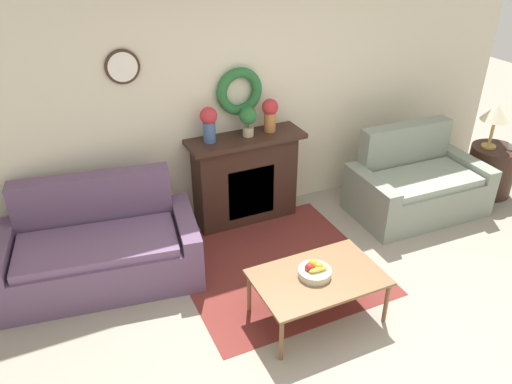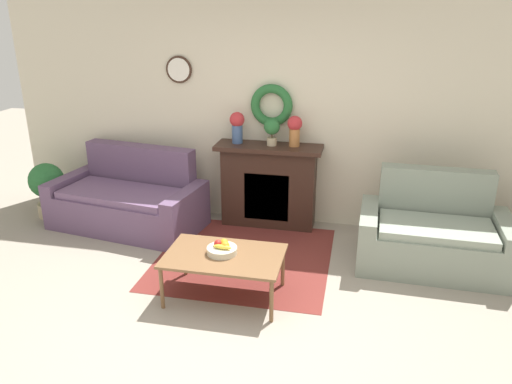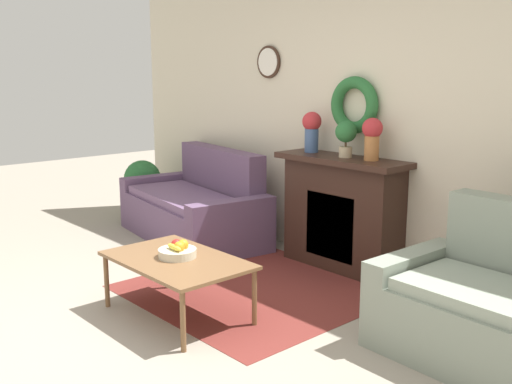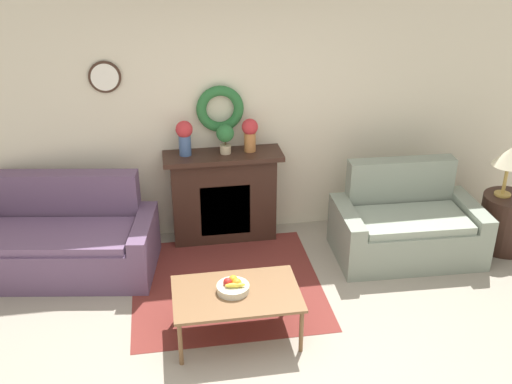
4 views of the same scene
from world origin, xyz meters
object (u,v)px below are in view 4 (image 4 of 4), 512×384
Objects in this scene: loveseat_right at (406,226)px; fruit_bowl at (233,287)px; table_lamp at (510,158)px; vase_on_mantel_right at (250,133)px; couch_left at (64,241)px; coffee_table at (236,296)px; vase_on_mantel_left at (184,135)px; fireplace at (224,196)px; side_table_by_loveseat at (506,222)px; potted_plant_on_mantel at (225,136)px.

fruit_bowl is at bearing -150.60° from loveseat_right.
vase_on_mantel_right is (-2.56, 0.65, 0.19)m from table_lamp.
table_lamp is (1.03, 0.00, 0.70)m from loveseat_right.
loveseat_right is at bearing 4.41° from couch_left.
table_lamp reaches higher than couch_left.
vase_on_mantel_left is at bearing 99.83° from coffee_table.
vase_on_mantel_right reaches higher than fireplace.
loveseat_right reaches higher than couch_left.
couch_left is at bearing 140.05° from fruit_bowl.
fireplace is at bearing 162.31° from loveseat_right.
fruit_bowl reaches higher than coffee_table.
coffee_table is 2.90× the size of vase_on_mantel_left.
coffee_table is at bearing -47.19° from fruit_bowl.
couch_left is 6.94× the size of fruit_bowl.
vase_on_mantel_left reaches higher than couch_left.
coffee_table is at bearing -102.67° from vase_on_mantel_right.
fireplace is 1.66m from fruit_bowl.
side_table_by_loveseat reaches higher than coffee_table.
vase_on_mantel_right is (0.40, 1.66, 0.73)m from fruit_bowl.
fruit_bowl is 0.88× the size of potted_plant_on_mantel.
vase_on_mantel_right is at bearing 158.79° from loveseat_right.
fireplace is 3.01m from side_table_by_loveseat.
coffee_table is at bearing -80.17° from vase_on_mantel_left.
couch_left is at bearing -168.67° from vase_on_mantel_right.
couch_left is 4.57m from side_table_by_loveseat.
loveseat_right is at bearing -19.51° from fireplace.
vase_on_mantel_right is (0.67, 0.00, -0.01)m from vase_on_mantel_left.
fruit_bowl is (-0.11, -1.66, -0.03)m from fireplace.
table_lamp is at bearing -11.38° from vase_on_mantel_left.
vase_on_mantel_left is at bearing 25.90° from couch_left.
side_table_by_loveseat is at bearing 4.80° from couch_left.
fireplace is 0.69m from potted_plant_on_mantel.
fireplace is 3.39× the size of vase_on_mantel_left.
loveseat_right is 1.10m from side_table_by_loveseat.
fruit_bowl is 3.19m from side_table_by_loveseat.
fireplace is 4.55× the size of fruit_bowl.
loveseat_right is at bearing -19.42° from potted_plant_on_mantel.
fruit_bowl is 0.78× the size of vase_on_mantel_right.
loveseat_right is 4.80× the size of potted_plant_on_mantel.
table_lamp is at bearing -12.61° from potted_plant_on_mantel.
fruit_bowl is at bearing -80.81° from vase_on_mantel_left.
side_table_by_loveseat is (3.01, 0.98, -0.10)m from coffee_table.
loveseat_right is (3.46, -0.27, 0.00)m from couch_left.
loveseat_right is 1.89m from vase_on_mantel_right.
coffee_table is at bearing -31.28° from couch_left.
side_table_by_loveseat is (3.03, 0.96, -0.17)m from fruit_bowl.
couch_left is 3.58× the size of table_lamp.
potted_plant_on_mantel is (0.41, -0.02, -0.02)m from vase_on_mantel_left.
table_lamp is at bearing -14.26° from vase_on_mantel_right.
fireplace is at bearing 86.11° from fruit_bowl.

